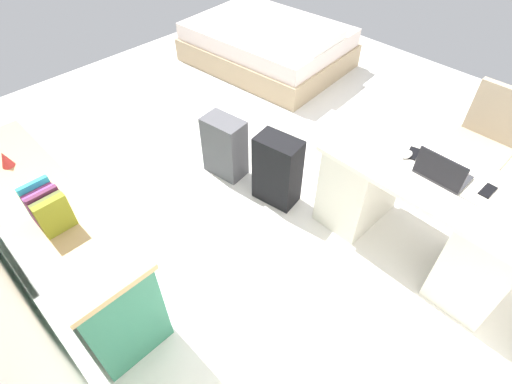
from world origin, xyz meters
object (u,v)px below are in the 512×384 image
Objects in this scene: suitcase_spare_grey at (225,147)px; cell_phone_by_mouse at (413,153)px; suitcase_black at (277,171)px; cell_phone_near_laptop at (488,191)px; bed at (268,45)px; laptop at (442,172)px; computer_mouse at (407,154)px; office_chair at (477,151)px; figurine_small at (5,159)px; desk at (420,212)px; credenza at (59,238)px.

cell_phone_by_mouse is at bearing -168.71° from suitcase_spare_grey.
cell_phone_by_mouse is (-0.85, -0.41, 0.44)m from suitcase_black.
suitcase_black is 1.05m from cell_phone_by_mouse.
suitcase_black is 1.49m from cell_phone_near_laptop.
bed is 3.21m from laptop.
computer_mouse is at bearing -170.46° from suitcase_spare_grey.
figurine_small is (2.00, 2.82, 0.41)m from office_chair.
office_chair is 0.97m from computer_mouse.
desk is 0.72× the size of bed.
credenza is (1.57, 1.91, -0.00)m from desk.
computer_mouse is at bearing 8.07° from cell_phone_near_laptop.
cell_phone_near_laptop is 0.51m from cell_phone_by_mouse.
suitcase_black is at bearing 18.94° from cell_phone_near_laptop.
computer_mouse reaches higher than desk.
bed reaches higher than suitcase_spare_grey.
laptop is 0.27m from computer_mouse.
office_chair is 2.99× the size of laptop.
desk is 0.41m from laptop.
computer_mouse reaches higher than bed.
suitcase_black is 0.57m from suitcase_spare_grey.
suitcase_black is 6.21× the size of computer_mouse.
suitcase_spare_grey is at bearing 13.07° from laptop.
suitcase_black is at bearing -120.24° from figurine_small.
suitcase_black is at bearing 15.74° from laptop.
office_chair reaches higher than suitcase_black.
credenza is 2.76m from cell_phone_near_laptop.
desk is at bearing -129.50° from credenza.
computer_mouse is (-1.35, -1.94, 0.38)m from credenza.
computer_mouse reaches higher than credenza.
cell_phone_by_mouse is at bearing 153.42° from bed.
laptop reaches higher than desk.
figurine_small is (0.42, 0.00, 0.44)m from credenza.
suitcase_spare_grey is at bearing 123.54° from bed.
credenza reaches higher than suitcase_spare_grey.
laptop is 2.31× the size of cell_phone_by_mouse.
cell_phone_near_laptop reaches higher than suitcase_black.
laptop is (-1.10, -0.31, 0.49)m from suitcase_black.
cell_phone_near_laptop is at bearing -138.90° from figurine_small.
laptop is at bearing -136.82° from figurine_small.
credenza is 1.67m from suitcase_black.
credenza is 16.36× the size of figurine_small.
desk is at bearing -27.97° from laptop.
credenza is at bearing 110.51° from bed.
office_chair is 3.48m from figurine_small.
cell_phone_by_mouse is at bearing 2.31° from cell_phone_near_laptop.
credenza is at bearing 56.37° from computer_mouse.
bed is 3.44m from figurine_small.
computer_mouse is (-1.40, -0.43, 0.48)m from suitcase_spare_grey.
credenza reaches higher than suitcase_black.
suitcase_spare_grey is 1.57m from cell_phone_by_mouse.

